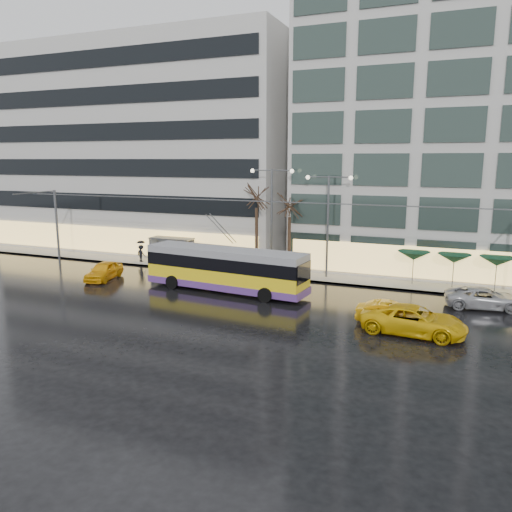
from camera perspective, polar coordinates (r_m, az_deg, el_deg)
The scene contains 22 objects.
ground at distance 35.72m, azimuth -7.37°, elevation -5.32°, with size 140.00×140.00×0.00m, color black.
sidewalk at distance 47.32m, azimuth 3.11°, elevation -1.10°, with size 80.00×10.00×0.15m, color gray.
kerb at distance 42.79m, azimuth 0.94°, elevation -2.39°, with size 80.00×0.10×0.15m, color slate.
building_left at distance 58.91m, azimuth -12.24°, elevation 11.90°, with size 34.00×14.00×22.00m, color #BAB8B1.
building_right at distance 48.87m, azimuth 25.11°, elevation 13.13°, with size 32.00×14.00×25.00m, color #BAB8B1.
trolleybus at distance 38.16m, azimuth -3.50°, elevation -1.68°, with size 13.11×5.57×5.99m.
catenary at distance 41.37m, azimuth -0.89°, elevation 3.04°, with size 42.24×5.12×7.00m.
bus_shelter at distance 48.44m, azimuth -9.86°, elevation 1.31°, with size 4.20×1.60×2.51m.
street_lamp_near at distance 43.44m, azimuth 1.81°, elevation 5.73°, with size 3.96×0.36×9.03m.
street_lamp_far at distance 42.00m, azimuth 8.24°, elevation 5.06°, with size 3.96×0.36×8.53m.
tree_a at distance 44.08m, azimuth 0.06°, elevation 7.24°, with size 3.20×3.20×8.40m.
tree_b at distance 43.29m, azimuth 3.87°, elevation 6.23°, with size 3.20×3.20×7.70m.
parasol_a at distance 41.56m, azimuth 17.58°, elevation 0.04°, with size 2.50×2.50×2.65m.
parasol_b at distance 41.45m, azimuth 21.71°, elevation -0.26°, with size 2.50×2.50×2.65m.
parasol_c at distance 41.56m, azimuth 25.84°, elevation -0.56°, with size 2.50×2.50×2.65m.
taxi_a at distance 43.85m, azimuth -17.00°, elevation -1.63°, with size 1.79×4.45×1.52m, color #FAB00D.
taxi_b at distance 31.90m, azimuth 15.13°, elevation -6.34°, with size 1.45×4.17×1.37m, color orange.
taxi_c at distance 30.49m, azimuth 17.58°, elevation -7.02°, with size 2.74×5.93×1.65m, color #EAB70C.
sedan_silver at distance 37.37m, azimuth 24.64°, elevation -4.40°, with size 2.35×5.09×1.41m, color #A4A4A8.
pedestrian_a at distance 47.83m, azimuth -6.76°, elevation 0.79°, with size 1.22×1.24×2.19m.
pedestrian_b at distance 45.13m, azimuth -5.11°, elevation -0.51°, with size 0.87×0.69×1.71m.
pedestrian_c at distance 49.73m, azimuth -13.00°, elevation 0.62°, with size 1.19×1.01×2.11m.
Camera 1 is at (17.04, -29.76, 10.00)m, focal length 35.00 mm.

